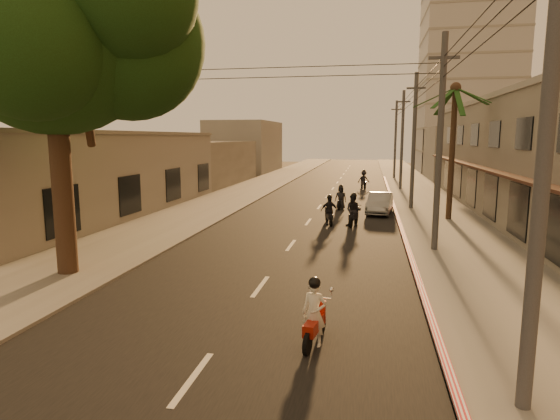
# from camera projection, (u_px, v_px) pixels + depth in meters

# --- Properties ---
(ground) EXTENTS (160.00, 160.00, 0.00)m
(ground) POSITION_uv_depth(u_px,v_px,m) (244.00, 309.00, 13.35)
(ground) COLOR #383023
(ground) RESTS_ON ground
(road) EXTENTS (10.00, 140.00, 0.02)m
(road) POSITION_uv_depth(u_px,v_px,m) (319.00, 207.00, 32.75)
(road) COLOR black
(road) RESTS_ON ground
(sidewalk_right) EXTENTS (5.00, 140.00, 0.12)m
(sidewalk_right) POSITION_uv_depth(u_px,v_px,m) (431.00, 209.00, 31.34)
(sidewalk_right) COLOR slate
(sidewalk_right) RESTS_ON ground
(sidewalk_left) EXTENTS (5.00, 140.00, 0.12)m
(sidewalk_left) POSITION_uv_depth(u_px,v_px,m) (217.00, 203.00, 34.15)
(sidewalk_left) COLOR slate
(sidewalk_left) RESTS_ON ground
(curb_stripe) EXTENTS (0.20, 60.00, 0.20)m
(curb_stripe) POSITION_uv_depth(u_px,v_px,m) (398.00, 220.00, 26.93)
(curb_stripe) COLOR red
(curb_stripe) RESTS_ON ground
(shophouse_row) EXTENTS (8.80, 34.20, 7.30)m
(shophouse_row) POSITION_uv_depth(u_px,v_px,m) (552.00, 158.00, 27.64)
(shophouse_row) COLOR gray
(shophouse_row) RESTS_ON ground
(left_building) EXTENTS (8.20, 24.20, 5.20)m
(left_building) POSITION_uv_depth(u_px,v_px,m) (86.00, 174.00, 29.15)
(left_building) COLOR gray
(left_building) RESTS_ON ground
(distant_tower) EXTENTS (12.10, 12.10, 28.00)m
(distant_tower) POSITION_uv_depth(u_px,v_px,m) (469.00, 68.00, 62.53)
(distant_tower) COLOR #B7B5B2
(distant_tower) RESTS_ON ground
(broadleaf_tree) EXTENTS (9.60, 8.70, 12.10)m
(broadleaf_tree) POSITION_uv_depth(u_px,v_px,m) (64.00, 26.00, 15.36)
(broadleaf_tree) COLOR black
(broadleaf_tree) RESTS_ON ground
(palm_tree) EXTENTS (5.00, 5.00, 8.20)m
(palm_tree) POSITION_uv_depth(u_px,v_px,m) (455.00, 96.00, 26.27)
(palm_tree) COLOR black
(palm_tree) RESTS_ON ground
(utility_poles) EXTENTS (1.20, 48.26, 9.00)m
(utility_poles) POSITION_uv_depth(u_px,v_px,m) (415.00, 111.00, 30.59)
(utility_poles) COLOR #38383A
(utility_poles) RESTS_ON ground
(filler_right) EXTENTS (8.00, 14.00, 6.00)m
(filler_right) POSITION_uv_depth(u_px,v_px,m) (464.00, 153.00, 53.93)
(filler_right) COLOR gray
(filler_right) RESTS_ON ground
(filler_left_near) EXTENTS (8.00, 14.00, 4.40)m
(filler_left_near) POSITION_uv_depth(u_px,v_px,m) (200.00, 163.00, 48.61)
(filler_left_near) COLOR gray
(filler_left_near) RESTS_ON ground
(filler_left_far) EXTENTS (8.00, 14.00, 7.00)m
(filler_left_far) POSITION_uv_depth(u_px,v_px,m) (245.00, 147.00, 65.88)
(filler_left_far) COLOR gray
(filler_left_far) RESTS_ON ground
(scooter_red) EXTENTS (0.76, 1.70, 1.67)m
(scooter_red) POSITION_uv_depth(u_px,v_px,m) (314.00, 315.00, 10.90)
(scooter_red) COLOR black
(scooter_red) RESTS_ON ground
(scooter_mid_a) EXTENTS (1.09, 1.88, 1.87)m
(scooter_mid_a) POSITION_uv_depth(u_px,v_px,m) (354.00, 211.00, 25.54)
(scooter_mid_a) COLOR black
(scooter_mid_a) RESTS_ON ground
(scooter_mid_b) EXTENTS (1.15, 1.70, 1.71)m
(scooter_mid_b) POSITION_uv_depth(u_px,v_px,m) (329.00, 211.00, 25.97)
(scooter_mid_b) COLOR black
(scooter_mid_b) RESTS_ON ground
(scooter_far_a) EXTENTS (0.89, 1.71, 1.68)m
(scooter_far_a) POSITION_uv_depth(u_px,v_px,m) (341.00, 198.00, 31.60)
(scooter_far_a) COLOR black
(scooter_far_a) RESTS_ON ground
(scooter_far_b) EXTENTS (1.38, 1.80, 1.80)m
(scooter_far_b) POSITION_uv_depth(u_px,v_px,m) (364.00, 180.00, 44.40)
(scooter_far_b) COLOR black
(scooter_far_b) RESTS_ON ground
(parked_car) EXTENTS (2.28, 4.34, 1.33)m
(parked_car) POSITION_uv_depth(u_px,v_px,m) (380.00, 203.00, 29.85)
(parked_car) COLOR #919498
(parked_car) RESTS_ON ground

